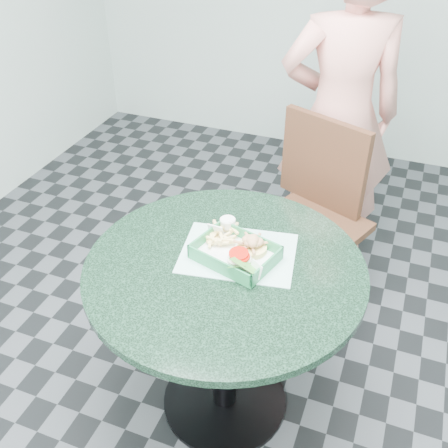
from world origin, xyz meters
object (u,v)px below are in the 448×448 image
(cafe_table, at_px, (225,304))
(sauce_ramekin, at_px, (217,229))
(diner_person, at_px, (343,96))
(food_basket, at_px, (235,259))
(dining_chair, at_px, (314,204))
(crab_sandwich, at_px, (249,245))

(cafe_table, xyz_separation_m, sauce_ramekin, (-0.09, 0.15, 0.22))
(diner_person, relative_size, food_basket, 7.08)
(dining_chair, distance_m, sauce_ramekin, 0.78)
(diner_person, xyz_separation_m, crab_sandwich, (-0.11, -1.09, -0.16))
(food_basket, relative_size, crab_sandwich, 2.56)
(dining_chair, distance_m, food_basket, 0.85)
(cafe_table, height_order, food_basket, food_basket)
(dining_chair, xyz_separation_m, sauce_ramekin, (-0.23, -0.70, 0.27))
(dining_chair, xyz_separation_m, diner_person, (0.02, 0.34, 0.43))
(cafe_table, height_order, sauce_ramekin, sauce_ramekin)
(cafe_table, bearing_deg, sauce_ramekin, 121.27)
(food_basket, bearing_deg, cafe_table, -117.78)
(diner_person, distance_m, sauce_ramekin, 1.08)
(diner_person, bearing_deg, food_basket, 62.78)
(diner_person, height_order, crab_sandwich, diner_person)
(cafe_table, xyz_separation_m, dining_chair, (0.14, 0.85, -0.05))
(diner_person, xyz_separation_m, sauce_ramekin, (-0.25, -1.04, -0.16))
(cafe_table, relative_size, sauce_ramekin, 16.89)
(cafe_table, distance_m, crab_sandwich, 0.25)
(cafe_table, bearing_deg, crab_sandwich, 61.55)
(crab_sandwich, bearing_deg, food_basket, -118.94)
(food_basket, bearing_deg, diner_person, 83.07)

